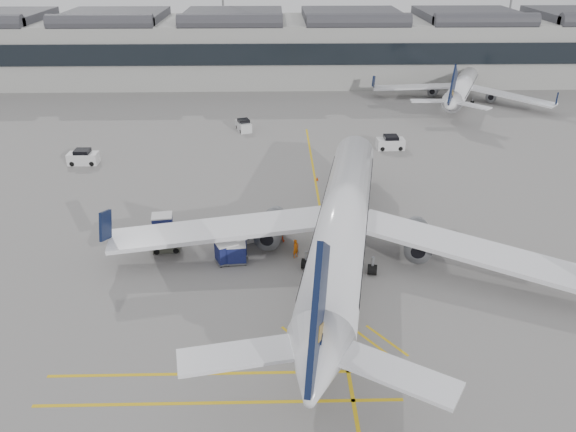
{
  "coord_description": "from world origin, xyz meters",
  "views": [
    {
      "loc": [
        5.52,
        -37.38,
        24.8
      ],
      "look_at": [
        6.5,
        4.22,
        4.0
      ],
      "focal_mm": 35.0,
      "sensor_mm": 36.0,
      "label": 1
    }
  ],
  "objects_px": {
    "belt_loader": "(254,233)",
    "pushback_tug": "(166,244)",
    "baggage_cart_a": "(235,245)",
    "ramp_agent_b": "(279,232)",
    "airliner_main": "(342,224)",
    "ramp_agent_a": "(296,248)"
  },
  "relations": [
    {
      "from": "belt_loader",
      "to": "ramp_agent_b",
      "type": "distance_m",
      "value": 2.43
    },
    {
      "from": "ramp_agent_a",
      "to": "belt_loader",
      "type": "bearing_deg",
      "value": 91.9
    },
    {
      "from": "ramp_agent_b",
      "to": "baggage_cart_a",
      "type": "bearing_deg",
      "value": 28.59
    },
    {
      "from": "airliner_main",
      "to": "baggage_cart_a",
      "type": "relative_size",
      "value": 19.55
    },
    {
      "from": "pushback_tug",
      "to": "ramp_agent_b",
      "type": "bearing_deg",
      "value": 1.29
    },
    {
      "from": "belt_loader",
      "to": "pushback_tug",
      "type": "height_order",
      "value": "belt_loader"
    },
    {
      "from": "ramp_agent_a",
      "to": "pushback_tug",
      "type": "xyz_separation_m",
      "value": [
        -11.31,
        1.42,
        -0.27
      ]
    },
    {
      "from": "pushback_tug",
      "to": "ramp_agent_a",
      "type": "bearing_deg",
      "value": -13.74
    },
    {
      "from": "ramp_agent_b",
      "to": "pushback_tug",
      "type": "relative_size",
      "value": 0.81
    },
    {
      "from": "baggage_cart_a",
      "to": "pushback_tug",
      "type": "height_order",
      "value": "baggage_cart_a"
    },
    {
      "from": "ramp_agent_a",
      "to": "ramp_agent_b",
      "type": "bearing_deg",
      "value": 70.78
    },
    {
      "from": "airliner_main",
      "to": "pushback_tug",
      "type": "distance_m",
      "value": 15.53
    },
    {
      "from": "belt_loader",
      "to": "pushback_tug",
      "type": "xyz_separation_m",
      "value": [
        -7.62,
        -1.98,
        -0.0
      ]
    },
    {
      "from": "belt_loader",
      "to": "baggage_cart_a",
      "type": "bearing_deg",
      "value": -134.58
    },
    {
      "from": "airliner_main",
      "to": "ramp_agent_a",
      "type": "height_order",
      "value": "airliner_main"
    },
    {
      "from": "baggage_cart_a",
      "to": "pushback_tug",
      "type": "bearing_deg",
      "value": 152.49
    },
    {
      "from": "ramp_agent_b",
      "to": "pushback_tug",
      "type": "height_order",
      "value": "ramp_agent_b"
    },
    {
      "from": "ramp_agent_a",
      "to": "airliner_main",
      "type": "bearing_deg",
      "value": -52.31
    },
    {
      "from": "airliner_main",
      "to": "ramp_agent_a",
      "type": "xyz_separation_m",
      "value": [
        -3.85,
        0.46,
        -2.53
      ]
    },
    {
      "from": "baggage_cart_a",
      "to": "ramp_agent_b",
      "type": "xyz_separation_m",
      "value": [
        3.82,
        2.48,
        -0.04
      ]
    },
    {
      "from": "belt_loader",
      "to": "ramp_agent_a",
      "type": "xyz_separation_m",
      "value": [
        3.7,
        -3.4,
        0.27
      ]
    },
    {
      "from": "baggage_cart_a",
      "to": "ramp_agent_b",
      "type": "distance_m",
      "value": 4.55
    }
  ]
}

